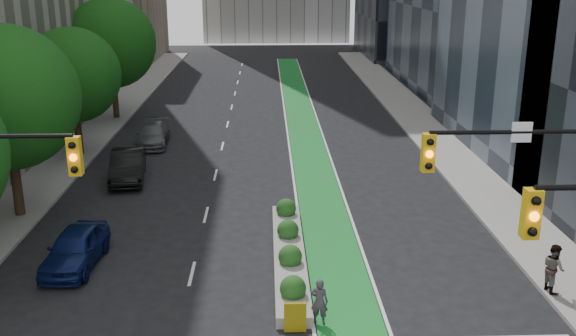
{
  "coord_description": "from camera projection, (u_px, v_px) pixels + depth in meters",
  "views": [
    {
      "loc": [
        0.37,
        -15.9,
        11.01
      ],
      "look_at": [
        1.24,
        9.6,
        3.0
      ],
      "focal_mm": 40.0,
      "sensor_mm": 36.0,
      "label": 1
    }
  ],
  "objects": [
    {
      "name": "parked_car_left_far",
      "position": [
        153.0,
        135.0,
        41.32
      ],
      "size": [
        2.19,
        4.84,
        1.37
      ],
      "primitive_type": "imported",
      "rotation": [
        0.0,
        0.0,
        0.06
      ],
      "color": "#505254",
      "rests_on": "ground"
    },
    {
      "name": "tree_midfar",
      "position": [
        73.0,
        75.0,
        37.59
      ],
      "size": [
        5.6,
        5.6,
        7.76
      ],
      "color": "black",
      "rests_on": "ground"
    },
    {
      "name": "cyclist",
      "position": [
        319.0,
        301.0,
        20.51
      ],
      "size": [
        0.65,
        0.52,
        1.57
      ],
      "primitive_type": "imported",
      "rotation": [
        0.0,
        0.0,
        2.87
      ],
      "color": "#3A343E",
      "rests_on": "ground"
    },
    {
      "name": "tree_far",
      "position": [
        111.0,
        43.0,
        46.9
      ],
      "size": [
        6.6,
        6.6,
        9.0
      ],
      "color": "black",
      "rests_on": "ground"
    },
    {
      "name": "bike_lane_paint",
      "position": [
        302.0,
        124.0,
        47.15
      ],
      "size": [
        2.2,
        70.0,
        0.01
      ],
      "primitive_type": "cube",
      "color": "#167C29",
      "rests_on": "ground"
    },
    {
      "name": "signal_right",
      "position": [
        567.0,
        202.0,
        17.73
      ],
      "size": [
        5.82,
        0.51,
        7.2
      ],
      "color": "black",
      "rests_on": "ground"
    },
    {
      "name": "sidewalk_left",
      "position": [
        81.0,
        142.0,
        41.88
      ],
      "size": [
        3.6,
        90.0,
        0.15
      ],
      "primitive_type": "cube",
      "color": "gray",
      "rests_on": "ground"
    },
    {
      "name": "pedestrian_near",
      "position": [
        554.0,
        268.0,
        22.28
      ],
      "size": [
        0.75,
        0.92,
        1.74
      ],
      "primitive_type": "imported",
      "rotation": [
        0.0,
        0.0,
        1.69
      ],
      "color": "gray",
      "rests_on": "sidewalk_right"
    },
    {
      "name": "parked_car_left_near",
      "position": [
        75.0,
        248.0,
        24.51
      ],
      "size": [
        1.98,
        4.42,
        1.48
      ],
      "primitive_type": "imported",
      "rotation": [
        0.0,
        0.0,
        -0.06
      ],
      "color": "#0C194C",
      "rests_on": "ground"
    },
    {
      "name": "median_planter",
      "position": [
        289.0,
        252.0,
        25.09
      ],
      "size": [
        1.2,
        10.26,
        1.1
      ],
      "color": "gray",
      "rests_on": "ground"
    },
    {
      "name": "parked_car_left_mid",
      "position": [
        128.0,
        166.0,
        34.49
      ],
      "size": [
        2.34,
        5.06,
        1.61
      ],
      "primitive_type": "imported",
      "rotation": [
        0.0,
        0.0,
        0.13
      ],
      "color": "black",
      "rests_on": "ground"
    },
    {
      "name": "sidewalk_right",
      "position": [
        439.0,
        139.0,
        42.65
      ],
      "size": [
        3.6,
        90.0,
        0.15
      ],
      "primitive_type": "cube",
      "color": "gray",
      "rests_on": "ground"
    },
    {
      "name": "tree_mid",
      "position": [
        5.0,
        98.0,
        27.87
      ],
      "size": [
        6.4,
        6.4,
        8.78
      ],
      "color": "black",
      "rests_on": "ground"
    }
  ]
}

